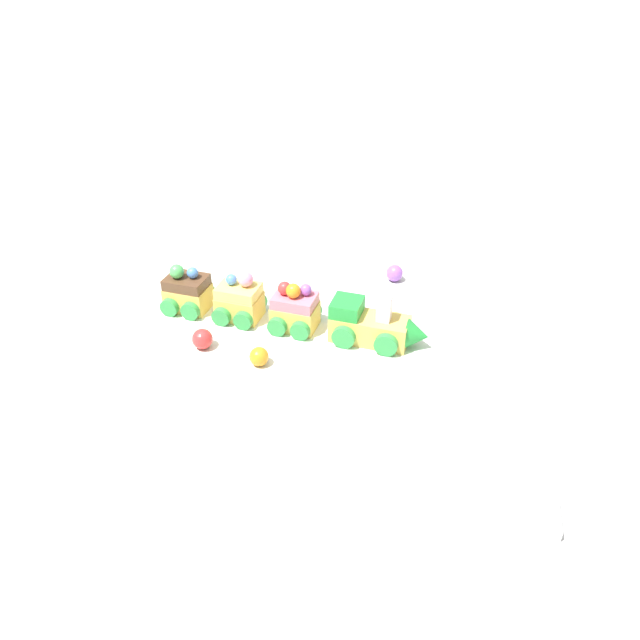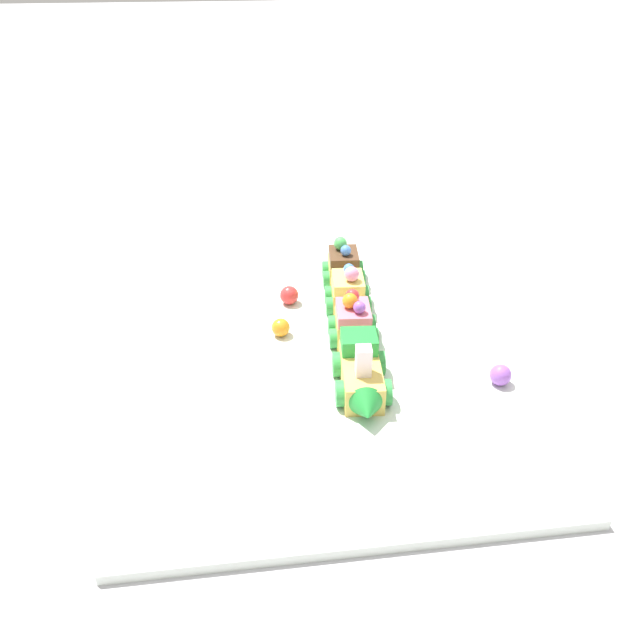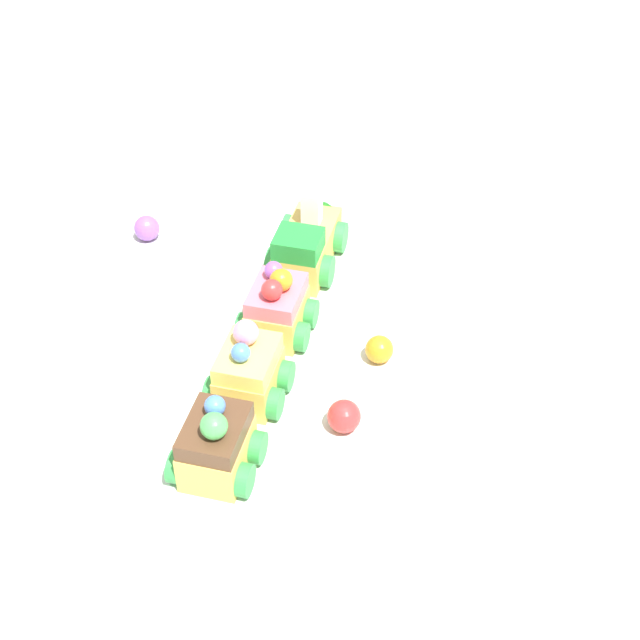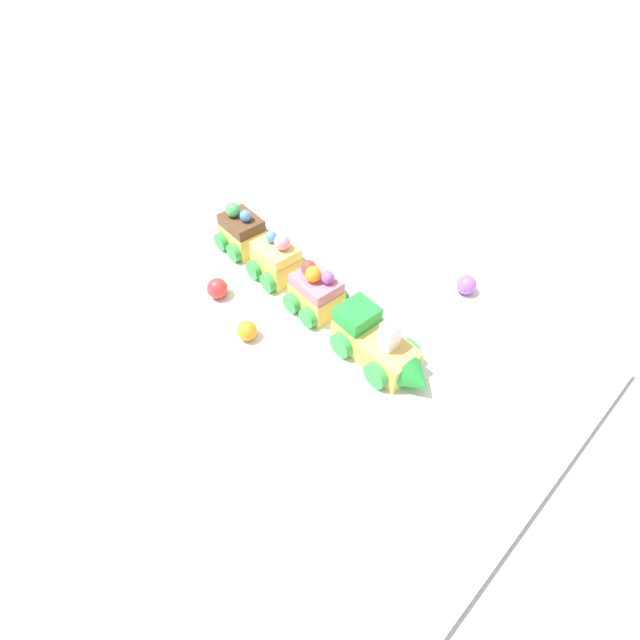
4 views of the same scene
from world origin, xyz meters
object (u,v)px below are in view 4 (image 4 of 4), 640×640
cake_train_locomotive (380,348)px  cake_car_strawberry (316,293)px  gumball_purple (466,285)px  cake_car_lemon (277,260)px  gumball_orange (247,331)px  gumball_red (217,288)px  cake_car_chocolate (242,232)px

cake_train_locomotive → cake_car_strawberry: same height
cake_train_locomotive → gumball_purple: (0.01, 0.17, -0.01)m
cake_car_strawberry → cake_car_lemon: cake_car_lemon is taller
cake_train_locomotive → gumball_orange: cake_train_locomotive is taller
cake_train_locomotive → gumball_red: 0.23m
cake_car_chocolate → gumball_orange: bearing=-32.7°
cake_train_locomotive → cake_car_strawberry: bearing=-180.0°
cake_car_strawberry → gumball_red: bearing=-139.7°
gumball_red → cake_car_chocolate: bearing=122.7°
cake_train_locomotive → gumball_orange: bearing=-143.0°
gumball_purple → gumball_orange: 0.29m
gumball_purple → gumball_orange: (-0.14, -0.26, -0.00)m
gumball_purple → gumball_orange: gumball_purple is taller
cake_train_locomotive → gumball_orange: size_ratio=5.38×
cake_car_lemon → gumball_purple: (0.20, 0.15, -0.01)m
cake_car_lemon → gumball_orange: cake_car_lemon is taller
cake_car_strawberry → cake_car_lemon: (-0.08, 0.01, -0.00)m
cake_train_locomotive → gumball_red: (-0.22, -0.07, -0.01)m
cake_car_chocolate → cake_train_locomotive: bearing=0.0°
cake_car_lemon → gumball_red: size_ratio=2.61×
cake_car_strawberry → cake_car_lemon: bearing=179.8°
cake_car_chocolate → gumball_purple: size_ratio=2.72×
gumball_red → cake_train_locomotive: bearing=17.0°
cake_car_lemon → gumball_red: bearing=-101.4°
cake_train_locomotive → cake_car_chocolate: size_ratio=1.88×
cake_car_chocolate → gumball_red: size_ratio=2.59×
cake_car_strawberry → gumball_purple: bearing=58.3°
cake_car_lemon → gumball_orange: 0.12m
gumball_red → gumball_purple: bearing=46.5°
cake_car_strawberry → cake_car_chocolate: 0.16m
cake_car_chocolate → gumball_purple: bearing=32.2°
cake_car_chocolate → gumball_orange: size_ratio=2.86×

